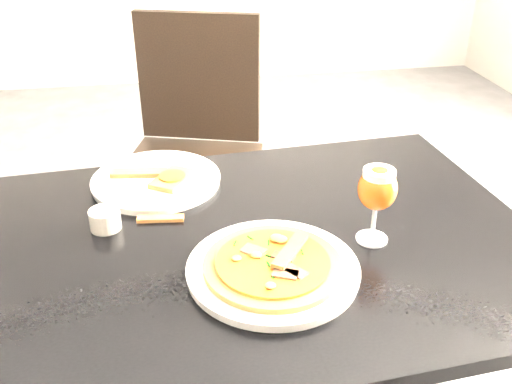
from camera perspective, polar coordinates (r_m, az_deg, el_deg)
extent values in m
plane|color=#4A494C|center=(1.88, -7.27, -18.47)|extent=(6.00, 6.00, 0.00)
cube|color=black|center=(1.15, -1.61, -5.47)|extent=(1.25, 0.88, 0.03)
cylinder|color=black|center=(1.66, -23.03, -11.71)|extent=(0.05, 0.05, 0.72)
cylinder|color=black|center=(1.78, 13.46, -6.86)|extent=(0.05, 0.05, 0.72)
cube|color=black|center=(1.98, -6.69, 1.96)|extent=(0.57, 0.57, 0.04)
cylinder|color=black|center=(2.01, -12.63, -6.59)|extent=(0.04, 0.04, 0.47)
cylinder|color=black|center=(1.93, -2.18, -7.60)|extent=(0.04, 0.04, 0.47)
cylinder|color=black|center=(2.30, -9.71, -1.33)|extent=(0.04, 0.04, 0.47)
cylinder|color=black|center=(2.23, -0.61, -1.98)|extent=(0.04, 0.04, 0.47)
cube|color=black|center=(2.06, -5.77, 11.28)|extent=(0.42, 0.16, 0.45)
cylinder|color=white|center=(1.04, 1.71, -7.76)|extent=(0.37, 0.37, 0.02)
cylinder|color=brown|center=(1.03, 1.69, -7.36)|extent=(0.25, 0.25, 0.01)
cylinder|color=#B43F0F|center=(1.03, 1.70, -7.00)|extent=(0.21, 0.21, 0.01)
cube|color=#47341E|center=(1.03, 3.18, -6.64)|extent=(0.05, 0.03, 0.00)
cube|color=#47341E|center=(1.06, 1.22, -5.40)|extent=(0.03, 0.05, 0.00)
cube|color=#47341E|center=(1.02, -1.80, -7.15)|extent=(0.05, 0.03, 0.00)
cube|color=#47341E|center=(1.00, 2.00, -7.68)|extent=(0.03, 0.05, 0.00)
ellipsoid|color=gold|center=(1.03, 2.47, -6.33)|extent=(0.02, 0.02, 0.01)
ellipsoid|color=gold|center=(1.07, 0.44, -4.85)|extent=(0.02, 0.02, 0.01)
ellipsoid|color=gold|center=(1.02, 0.69, -6.72)|extent=(0.02, 0.02, 0.01)
ellipsoid|color=gold|center=(0.97, 0.79, -8.78)|extent=(0.02, 0.02, 0.01)
ellipsoid|color=gold|center=(1.02, 2.56, -7.02)|extent=(0.02, 0.02, 0.01)
cube|color=#0C470D|center=(1.04, 1.83, -6.41)|extent=(0.01, 0.02, 0.00)
cube|color=#0C470D|center=(1.06, 0.95, -5.62)|extent=(0.01, 0.02, 0.00)
cube|color=#0C470D|center=(1.06, -1.10, -5.42)|extent=(0.01, 0.01, 0.00)
cube|color=#0C470D|center=(1.03, 0.21, -6.66)|extent=(0.02, 0.01, 0.00)
cube|color=#0C470D|center=(1.01, -1.19, -7.41)|extent=(0.02, 0.01, 0.00)
cube|color=#0C470D|center=(1.02, 1.21, -7.17)|extent=(0.01, 0.01, 0.00)
cube|color=#0C470D|center=(0.99, 1.29, -8.18)|extent=(0.01, 0.02, 0.00)
cube|color=#0C470D|center=(0.97, 3.07, -9.03)|extent=(0.01, 0.02, 0.00)
cube|color=#0C470D|center=(1.01, 2.87, -7.43)|extent=(0.01, 0.01, 0.00)
cube|color=#0C470D|center=(1.02, 4.70, -7.17)|extent=(0.02, 0.01, 0.00)
cube|color=#0C470D|center=(1.03, 2.41, -6.69)|extent=(0.02, 0.01, 0.00)
cube|color=#0C470D|center=(1.05, 3.12, -5.86)|extent=(0.01, 0.01, 0.00)
cube|color=brown|center=(1.05, 2.31, -5.42)|extent=(0.09, 0.11, 0.01)
cylinder|color=white|center=(1.36, -9.94, 1.16)|extent=(0.39, 0.39, 0.02)
cube|color=brown|center=(1.37, -11.62, 1.88)|extent=(0.13, 0.05, 0.01)
cube|color=brown|center=(1.33, -8.35, 1.30)|extent=(0.11, 0.13, 0.01)
cylinder|color=#B43F0F|center=(1.33, -8.37, 1.59)|extent=(0.06, 0.06, 0.00)
cube|color=brown|center=(1.21, -9.53, -2.62)|extent=(0.10, 0.03, 0.01)
cylinder|color=beige|center=(1.20, -14.86, -2.67)|extent=(0.06, 0.06, 0.04)
cylinder|color=gold|center=(1.19, -14.95, -2.06)|extent=(0.05, 0.05, 0.01)
cylinder|color=silver|center=(1.16, 11.49, -4.58)|extent=(0.06, 0.06, 0.00)
cylinder|color=silver|center=(1.14, 11.66, -3.07)|extent=(0.01, 0.01, 0.07)
ellipsoid|color=#9C3F0F|center=(1.10, 12.06, 0.33)|extent=(0.08, 0.08, 0.09)
cylinder|color=white|center=(1.09, 12.23, 1.83)|extent=(0.06, 0.06, 0.01)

